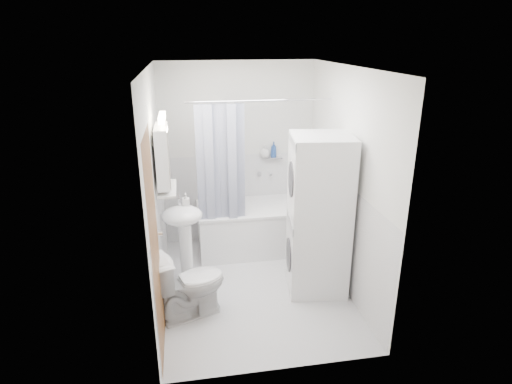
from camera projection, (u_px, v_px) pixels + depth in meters
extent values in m
plane|color=silver|center=(254.00, 286.00, 4.85)|extent=(2.60, 2.60, 0.00)
plane|color=silver|center=(238.00, 155.00, 5.64)|extent=(2.00, 0.00, 2.00)
plane|color=silver|center=(283.00, 243.00, 3.24)|extent=(2.00, 0.00, 2.00)
plane|color=silver|center=(156.00, 193.00, 4.28)|extent=(0.00, 2.60, 2.60)
plane|color=silver|center=(346.00, 182.00, 4.60)|extent=(0.00, 2.60, 2.60)
plane|color=white|center=(254.00, 67.00, 4.03)|extent=(2.60, 2.60, 0.00)
plane|color=white|center=(239.00, 198.00, 5.84)|extent=(1.98, 0.00, 1.98)
plane|color=white|center=(162.00, 246.00, 4.49)|extent=(0.00, 2.58, 2.58)
plane|color=white|center=(341.00, 232.00, 4.80)|extent=(0.00, 2.58, 2.58)
plane|color=brown|center=(155.00, 251.00, 3.54)|extent=(0.00, 2.00, 2.00)
cylinder|color=silver|center=(161.00, 234.00, 3.85)|extent=(0.04, 0.04, 0.04)
cube|color=white|center=(260.00, 228.00, 5.64)|extent=(1.58, 0.74, 0.58)
cube|color=white|center=(260.00, 207.00, 5.53)|extent=(1.60, 0.76, 0.03)
cube|color=silver|center=(260.00, 215.00, 5.57)|extent=(1.40, 0.56, 0.20)
cylinder|color=silver|center=(270.00, 174.00, 5.76)|extent=(0.04, 0.12, 0.04)
cylinder|color=silver|center=(265.00, 100.00, 4.76)|extent=(1.78, 0.02, 0.02)
cube|color=#15204C|center=(201.00, 168.00, 4.90)|extent=(0.10, 0.02, 1.45)
cube|color=#15204C|center=(209.00, 168.00, 4.91)|extent=(0.10, 0.02, 1.45)
cube|color=#15204C|center=(217.00, 167.00, 4.92)|extent=(0.10, 0.02, 1.45)
cube|color=#15204C|center=(225.00, 167.00, 4.94)|extent=(0.10, 0.02, 1.45)
cube|color=#15204C|center=(232.00, 167.00, 4.95)|extent=(0.10, 0.02, 1.45)
cube|color=#15204C|center=(240.00, 166.00, 4.97)|extent=(0.10, 0.02, 1.45)
ellipsoid|color=white|center=(182.00, 216.00, 4.62)|extent=(0.44, 0.37, 0.20)
cylinder|color=white|center=(186.00, 254.00, 4.78)|extent=(0.14, 0.14, 0.75)
cylinder|color=silver|center=(179.00, 201.00, 4.70)|extent=(0.03, 0.03, 0.14)
cylinder|color=silver|center=(179.00, 197.00, 4.64)|extent=(0.02, 0.10, 0.02)
cube|color=white|center=(163.00, 156.00, 4.27)|extent=(0.12, 0.50, 0.60)
cube|color=white|center=(169.00, 155.00, 4.28)|extent=(0.01, 0.47, 0.57)
cube|color=#FFEABF|center=(162.00, 118.00, 4.14)|extent=(0.06, 0.45, 0.06)
cube|color=silver|center=(167.00, 189.00, 4.39)|extent=(0.18, 0.54, 0.02)
cube|color=silver|center=(274.00, 158.00, 5.68)|extent=(0.22, 0.06, 0.02)
cube|color=maroon|center=(163.00, 157.00, 4.82)|extent=(0.05, 0.31, 0.73)
cube|color=maroon|center=(163.00, 128.00, 4.71)|extent=(0.03, 0.27, 0.08)
cylinder|color=silver|center=(159.00, 125.00, 4.69)|extent=(0.02, 0.04, 0.02)
cube|color=white|center=(317.00, 252.00, 4.72)|extent=(0.69, 0.69, 0.87)
cylinder|color=#2D2D33|center=(289.00, 255.00, 4.67)|extent=(0.07, 0.37, 0.37)
cube|color=gray|center=(290.00, 222.00, 4.53)|extent=(0.08, 0.55, 0.08)
cube|color=white|center=(321.00, 177.00, 4.42)|extent=(0.69, 0.69, 0.87)
cylinder|color=#2D2D33|center=(291.00, 179.00, 4.37)|extent=(0.07, 0.37, 0.37)
cube|color=gray|center=(292.00, 142.00, 4.23)|extent=(0.08, 0.55, 0.08)
imported|color=white|center=(190.00, 284.00, 4.25)|extent=(0.81, 0.61, 0.71)
imported|color=gray|center=(186.00, 205.00, 4.64)|extent=(0.08, 0.17, 0.08)
imported|color=gray|center=(167.00, 189.00, 4.23)|extent=(0.07, 0.18, 0.07)
imported|color=gray|center=(167.00, 179.00, 4.48)|extent=(0.10, 0.09, 0.10)
imported|color=gray|center=(265.00, 153.00, 5.63)|extent=(0.13, 0.17, 0.13)
imported|color=navy|center=(274.00, 154.00, 5.66)|extent=(0.08, 0.21, 0.08)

